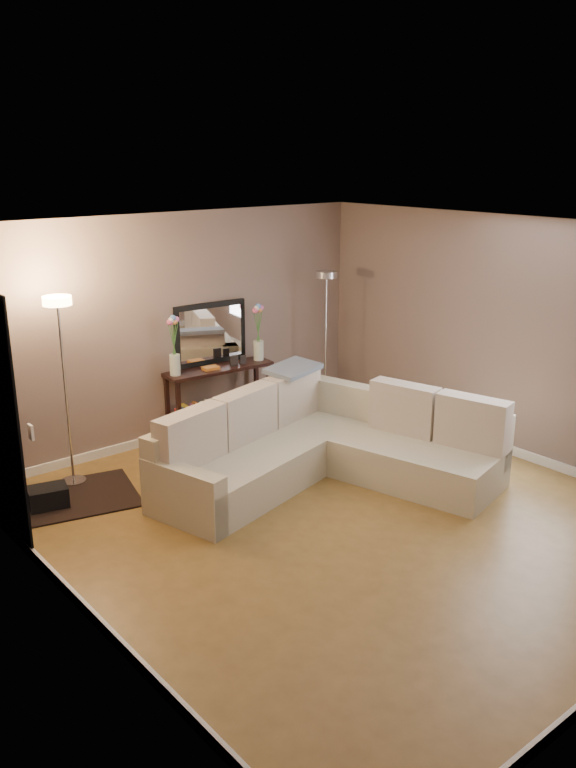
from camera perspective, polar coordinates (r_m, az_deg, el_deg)
floor at (r=7.01m, az=4.23°, el=-10.17°), size 5.00×5.50×0.01m
ceiling at (r=6.25m, az=4.77°, el=11.56°), size 5.00×5.50×0.01m
wall_back at (r=8.64m, az=-8.33°, el=4.25°), size 5.00×0.02×2.60m
wall_left at (r=5.19m, az=-16.01°, el=-5.17°), size 0.02×5.50×2.60m
wall_right at (r=8.40m, az=16.95°, el=3.30°), size 0.02×5.50×2.60m
baseboard_back at (r=8.98m, az=-7.90°, el=-3.57°), size 5.00×0.03×0.10m
baseboard_left at (r=5.78m, az=-14.71°, el=-16.66°), size 0.03×5.50×0.10m
baseboard_right at (r=8.75m, az=16.15°, el=-4.69°), size 0.03×5.50×0.10m
switch_plate at (r=5.98m, az=-19.01°, el=-3.48°), size 0.02×0.08×0.12m
sectional_sofa at (r=7.67m, az=2.29°, el=-4.77°), size 3.16×2.66×0.93m
throw_blanket at (r=8.18m, az=0.41°, el=1.19°), size 0.75×0.56×0.09m
console_table at (r=8.84m, az=-5.71°, el=-1.01°), size 1.35×0.46×0.81m
leaning_mirror at (r=8.83m, az=-5.94°, el=3.85°), size 0.94×0.12×0.73m
table_decor at (r=8.74m, az=-5.22°, el=1.41°), size 0.56×0.14×0.13m
flower_vase_left at (r=8.45m, az=-8.66°, el=2.57°), size 0.16×0.13×0.70m
flower_vase_right at (r=8.99m, az=-2.27°, el=3.64°), size 0.16×0.13×0.70m
floor_lamp_lit at (r=7.54m, az=-16.84°, el=2.20°), size 0.33×0.33×1.92m
floor_lamp_unlit at (r=9.34m, az=2.90°, el=5.33°), size 0.33×0.33×1.83m
charcoal_rug at (r=7.64m, az=-16.29°, el=-8.35°), size 1.44×1.21×0.02m
black_bag at (r=7.49m, az=-17.79°, el=-8.31°), size 0.40×0.33×0.23m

